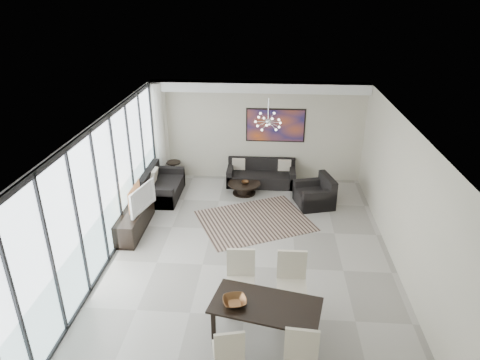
# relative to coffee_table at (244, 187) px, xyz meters

# --- Properties ---
(room_shell) EXTENTS (6.00, 9.00, 2.90)m
(room_shell) POSITION_rel_coffee_table_xyz_m (0.78, -3.40, 1.27)
(room_shell) COLOR #A8A39B
(room_shell) RESTS_ON ground
(window_wall) EXTENTS (0.37, 8.95, 2.90)m
(window_wall) POSITION_rel_coffee_table_xyz_m (-2.54, -3.40, 1.29)
(window_wall) COLOR silver
(window_wall) RESTS_ON floor
(soffit) EXTENTS (5.98, 0.40, 0.26)m
(soffit) POSITION_rel_coffee_table_xyz_m (0.32, 0.90, 2.59)
(soffit) COLOR white
(soffit) RESTS_ON room_shell
(painting) EXTENTS (1.68, 0.04, 0.98)m
(painting) POSITION_rel_coffee_table_xyz_m (0.82, 1.07, 1.47)
(painting) COLOR #CC531C
(painting) RESTS_ON room_shell
(chandelier) EXTENTS (0.66, 0.66, 0.71)m
(chandelier) POSITION_rel_coffee_table_xyz_m (0.62, -0.90, 2.17)
(chandelier) COLOR silver
(chandelier) RESTS_ON room_shell
(rug) EXTENTS (3.15, 2.87, 0.01)m
(rug) POSITION_rel_coffee_table_xyz_m (0.36, -1.51, -0.17)
(rug) COLOR black
(rug) RESTS_ON floor
(coffee_table) EXTENTS (0.90, 0.90, 0.32)m
(coffee_table) POSITION_rel_coffee_table_xyz_m (0.00, 0.00, 0.00)
(coffee_table) COLOR black
(coffee_table) RESTS_ON floor
(bowl_coffee) EXTENTS (0.22, 0.22, 0.07)m
(bowl_coffee) POSITION_rel_coffee_table_xyz_m (0.03, -0.02, 0.17)
(bowl_coffee) COLOR brown
(bowl_coffee) RESTS_ON coffee_table
(sofa_main) EXTENTS (1.95, 0.80, 0.71)m
(sofa_main) POSITION_rel_coffee_table_xyz_m (0.45, 0.67, 0.06)
(sofa_main) COLOR black
(sofa_main) RESTS_ON floor
(loveseat) EXTENTS (0.89, 1.58, 0.79)m
(loveseat) POSITION_rel_coffee_table_xyz_m (-2.23, -0.35, 0.09)
(loveseat) COLOR black
(loveseat) RESTS_ON floor
(armchair) EXTENTS (1.09, 1.12, 0.78)m
(armchair) POSITION_rel_coffee_table_xyz_m (1.91, -0.52, 0.09)
(armchair) COLOR black
(armchair) RESTS_ON floor
(side_table) EXTENTS (0.42, 0.42, 0.58)m
(side_table) POSITION_rel_coffee_table_xyz_m (-2.12, 0.75, 0.21)
(side_table) COLOR black
(side_table) RESTS_ON floor
(tv_console) EXTENTS (0.49, 1.76, 0.55)m
(tv_console) POSITION_rel_coffee_table_xyz_m (-2.44, -2.14, 0.10)
(tv_console) COLOR black
(tv_console) RESTS_ON floor
(television) EXTENTS (0.38, 1.04, 0.60)m
(television) POSITION_rel_coffee_table_xyz_m (-2.28, -2.12, 0.67)
(television) COLOR gray
(television) RESTS_ON tv_console
(dining_table) EXTENTS (1.85, 1.20, 0.71)m
(dining_table) POSITION_rel_coffee_table_xyz_m (0.69, -5.35, 0.45)
(dining_table) COLOR black
(dining_table) RESTS_ON floor
(dining_chair_sw) EXTENTS (0.52, 0.52, 0.94)m
(dining_chair_sw) POSITION_rel_coffee_table_xyz_m (0.18, -6.14, 0.36)
(dining_chair_sw) COLOR beige
(dining_chair_sw) RESTS_ON floor
(dining_chair_se) EXTENTS (0.51, 0.51, 1.03)m
(dining_chair_se) POSITION_rel_coffee_table_xyz_m (1.20, -6.08, 0.41)
(dining_chair_se) COLOR beige
(dining_chair_se) RESTS_ON floor
(dining_chair_nw) EXTENTS (0.52, 0.52, 1.08)m
(dining_chair_nw) POSITION_rel_coffee_table_xyz_m (0.23, -4.51, 0.45)
(dining_chair_nw) COLOR beige
(dining_chair_nw) RESTS_ON floor
(dining_chair_ne) EXTENTS (0.52, 0.52, 1.11)m
(dining_chair_ne) POSITION_rel_coffee_table_xyz_m (1.12, -4.54, 0.46)
(dining_chair_ne) COLOR beige
(dining_chair_ne) RESTS_ON floor
(bowl_dining) EXTENTS (0.46, 0.46, 0.09)m
(bowl_dining) POSITION_rel_coffee_table_xyz_m (0.20, -5.37, 0.58)
(bowl_dining) COLOR brown
(bowl_dining) RESTS_ON dining_table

